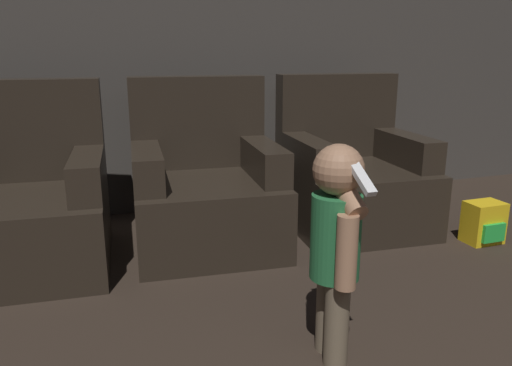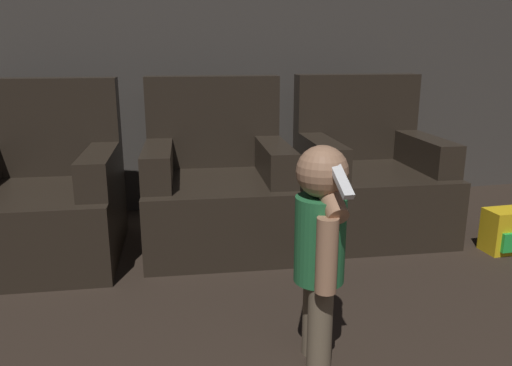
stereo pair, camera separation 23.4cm
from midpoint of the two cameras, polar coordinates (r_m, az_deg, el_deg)
wall_back at (r=3.74m, az=-5.25°, el=17.24°), size 8.40×0.05×2.60m
armchair_left at (r=3.01m, az=-26.93°, el=-2.43°), size 0.91×0.92×0.99m
armchair_middle at (r=3.03m, az=-7.99°, el=-0.80°), size 0.92×0.93×0.99m
armchair_right at (r=3.36m, az=8.87°, el=0.73°), size 0.91×0.92×0.99m
person_toddler at (r=1.81m, az=5.55°, el=-6.26°), size 0.18×0.33×0.83m
toy_backpack at (r=3.31m, az=22.79°, el=-4.24°), size 0.22×0.18×0.26m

